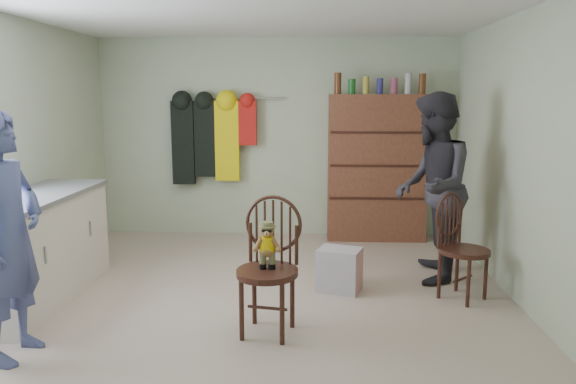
# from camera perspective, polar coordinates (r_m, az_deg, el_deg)

# --- Properties ---
(ground_plane) EXTENTS (5.00, 5.00, 0.00)m
(ground_plane) POSITION_cam_1_polar(r_m,az_deg,el_deg) (4.99, -3.03, -11.18)
(ground_plane) COLOR #C2AE9C
(ground_plane) RESTS_ON ground
(room_walls) EXTENTS (5.00, 5.00, 5.00)m
(room_walls) POSITION_cam_1_polar(r_m,az_deg,el_deg) (5.20, -2.60, 7.49)
(room_walls) COLOR beige
(room_walls) RESTS_ON ground
(counter) EXTENTS (0.64, 1.86, 0.94)m
(counter) POSITION_cam_1_polar(r_m,az_deg,el_deg) (5.40, -24.23, -5.18)
(counter) COLOR silver
(counter) RESTS_ON ground
(chair_front) EXTENTS (0.54, 0.54, 1.04)m
(chair_front) POSITION_cam_1_polar(r_m,az_deg,el_deg) (4.25, -1.93, -6.68)
(chair_front) COLOR #3F1F16
(chair_front) RESTS_ON ground
(chair_far) EXTENTS (0.59, 0.59, 0.94)m
(chair_far) POSITION_cam_1_polar(r_m,az_deg,el_deg) (5.19, 16.98, -4.93)
(chair_far) COLOR #3F1F16
(chair_far) RESTS_ON ground
(striped_bag) EXTENTS (0.45, 0.40, 0.40)m
(striped_bag) POSITION_cam_1_polar(r_m,az_deg,el_deg) (5.24, 5.25, -7.86)
(striped_bag) COLOR #E57672
(striped_bag) RESTS_ON ground
(person_left) EXTENTS (0.44, 0.64, 1.70)m
(person_left) POSITION_cam_1_polar(r_m,az_deg,el_deg) (4.22, -26.56, -4.08)
(person_left) COLOR #464F81
(person_left) RESTS_ON ground
(person_right) EXTENTS (0.83, 0.99, 1.82)m
(person_right) POSITION_cam_1_polar(r_m,az_deg,el_deg) (5.55, 14.43, 0.42)
(person_right) COLOR #2D2B33
(person_right) RESTS_ON ground
(dresser) EXTENTS (1.20, 0.39, 2.05)m
(dresser) POSITION_cam_1_polar(r_m,az_deg,el_deg) (7.03, 9.00, 2.53)
(dresser) COLOR brown
(dresser) RESTS_ON ground
(coat_rack) EXTENTS (1.42, 0.12, 1.09)m
(coat_rack) POSITION_cam_1_polar(r_m,az_deg,el_deg) (7.16, -7.84, 5.41)
(coat_rack) COLOR #99999E
(coat_rack) RESTS_ON ground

